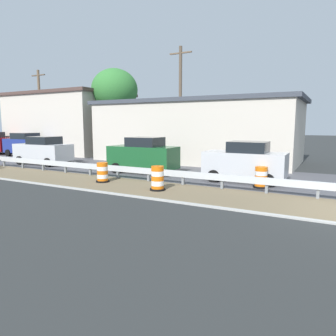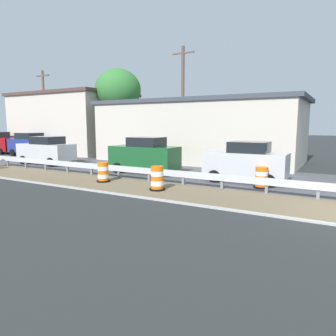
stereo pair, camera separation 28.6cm
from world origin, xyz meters
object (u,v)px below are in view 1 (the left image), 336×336
(car_mid_far_lane, at_px, (27,145))
(car_trailing_far_lane, at_px, (245,162))
(utility_pole_near, at_px, (180,104))
(traffic_barrel_close, at_px, (158,179))
(utility_pole_mid, at_px, (40,111))
(car_lead_near_lane, at_px, (143,155))
(traffic_barrel_mid, at_px, (102,173))
(traffic_barrel_nearest, at_px, (261,178))
(car_lead_far_lane, at_px, (43,150))

(car_mid_far_lane, bearing_deg, car_trailing_far_lane, -9.06)
(car_mid_far_lane, xyz_separation_m, utility_pole_near, (2.37, -14.90, 3.45))
(car_trailing_far_lane, bearing_deg, traffic_barrel_close, 53.10)
(traffic_barrel_close, height_order, utility_pole_mid, utility_pole_mid)
(car_mid_far_lane, bearing_deg, utility_pole_mid, 96.84)
(car_lead_near_lane, bearing_deg, utility_pole_mid, -19.09)
(traffic_barrel_close, distance_m, utility_pole_mid, 21.19)
(car_mid_far_lane, bearing_deg, traffic_barrel_mid, -25.19)
(car_lead_near_lane, xyz_separation_m, car_mid_far_lane, (3.29, 15.16, -0.01))
(car_trailing_far_lane, xyz_separation_m, utility_pole_mid, (5.17, 21.69, 3.19))
(traffic_barrel_mid, height_order, car_mid_far_lane, car_mid_far_lane)
(traffic_barrel_mid, bearing_deg, traffic_barrel_nearest, -71.93)
(car_lead_far_lane, height_order, utility_pole_mid, utility_pole_mid)
(car_lead_near_lane, height_order, car_lead_far_lane, car_lead_near_lane)
(traffic_barrel_mid, xyz_separation_m, car_mid_far_lane, (6.85, 14.93, 0.63))
(car_mid_far_lane, distance_m, utility_pole_mid, 3.72)
(traffic_barrel_nearest, height_order, utility_pole_mid, utility_pole_mid)
(car_lead_far_lane, distance_m, car_mid_far_lane, 7.18)
(traffic_barrel_close, bearing_deg, traffic_barrel_mid, 83.99)
(car_lead_near_lane, bearing_deg, car_trailing_far_lane, -179.62)
(utility_pole_near, bearing_deg, utility_pole_mid, 91.55)
(traffic_barrel_close, relative_size, traffic_barrel_mid, 1.08)
(traffic_barrel_mid, distance_m, car_lead_far_lane, 9.29)
(traffic_barrel_nearest, height_order, car_mid_far_lane, car_mid_far_lane)
(traffic_barrel_mid, bearing_deg, car_trailing_far_lane, -60.77)
(traffic_barrel_close, height_order, car_mid_far_lane, car_mid_far_lane)
(utility_pole_near, bearing_deg, car_lead_near_lane, -177.41)
(traffic_barrel_nearest, relative_size, car_lead_far_lane, 0.23)
(traffic_barrel_mid, relative_size, car_mid_far_lane, 0.23)
(utility_pole_near, height_order, utility_pole_mid, utility_pole_near)
(traffic_barrel_close, bearing_deg, car_lead_near_lane, 40.13)
(car_mid_far_lane, height_order, car_trailing_far_lane, car_mid_far_lane)
(traffic_barrel_mid, bearing_deg, car_lead_far_lane, 68.00)
(utility_pole_near, bearing_deg, traffic_barrel_nearest, -131.51)
(traffic_barrel_nearest, distance_m, traffic_barrel_mid, 7.98)
(car_lead_near_lane, height_order, utility_pole_mid, utility_pole_mid)
(traffic_barrel_mid, distance_m, utility_pole_near, 10.08)
(traffic_barrel_mid, height_order, utility_pole_mid, utility_pole_mid)
(traffic_barrel_mid, xyz_separation_m, utility_pole_near, (9.22, 0.03, 4.08))
(traffic_barrel_nearest, bearing_deg, traffic_barrel_mid, 108.07)
(utility_pole_mid, bearing_deg, traffic_barrel_nearest, -105.54)
(traffic_barrel_close, relative_size, car_lead_far_lane, 0.25)
(traffic_barrel_nearest, height_order, utility_pole_near, utility_pole_near)
(car_lead_near_lane, height_order, car_trailing_far_lane, car_lead_near_lane)
(car_lead_far_lane, xyz_separation_m, car_trailing_far_lane, (0.17, -15.10, 0.01))
(car_lead_near_lane, xyz_separation_m, utility_pole_near, (5.65, 0.26, 3.43))
(traffic_barrel_close, bearing_deg, utility_pole_near, 20.44)
(car_lead_far_lane, relative_size, utility_pole_mid, 0.54)
(traffic_barrel_nearest, relative_size, utility_pole_near, 0.11)
(traffic_barrel_mid, relative_size, utility_pole_mid, 0.13)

